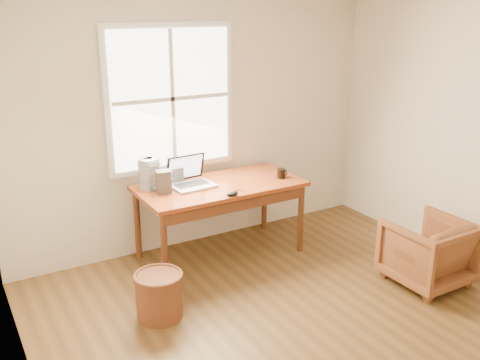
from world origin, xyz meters
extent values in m
cube|color=brown|center=(0.00, 0.00, -0.01)|extent=(4.00, 4.50, 0.02)
cube|color=beige|center=(0.00, 2.26, 1.30)|extent=(4.00, 0.02, 2.60)
cube|color=beige|center=(-2.01, 0.00, 1.30)|extent=(0.02, 4.50, 2.60)
cube|color=silver|center=(-0.30, 2.22, 1.55)|extent=(1.32, 0.05, 1.42)
cube|color=white|center=(-0.30, 2.19, 1.55)|extent=(1.20, 0.02, 1.30)
cube|color=silver|center=(-0.30, 2.18, 1.55)|extent=(0.04, 0.02, 1.30)
cube|color=silver|center=(-0.30, 2.18, 1.55)|extent=(1.20, 0.02, 0.04)
cube|color=brown|center=(0.00, 1.80, 0.73)|extent=(1.60, 0.80, 0.04)
imported|color=brown|center=(1.33, 0.36, 0.30)|extent=(0.65, 0.67, 0.61)
cylinder|color=brown|center=(-0.97, 1.04, 0.18)|extent=(0.49, 0.49, 0.37)
ellipsoid|color=black|center=(-0.06, 1.45, 0.77)|extent=(0.12, 0.08, 0.04)
cylinder|color=black|center=(0.62, 1.65, 0.80)|extent=(0.09, 0.09, 0.10)
cube|color=silver|center=(-0.63, 2.00, 0.90)|extent=(0.18, 0.17, 0.29)
cube|color=#26252A|center=(-0.56, 1.85, 0.85)|extent=(0.16, 0.14, 0.21)
cube|color=#A7A7B5|center=(-0.65, 2.08, 0.90)|extent=(0.16, 0.16, 0.29)
cube|color=silver|center=(-0.35, 2.06, 0.83)|extent=(0.13, 0.12, 0.16)
camera|label=1|loc=(-2.31, -2.54, 2.41)|focal=40.00mm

